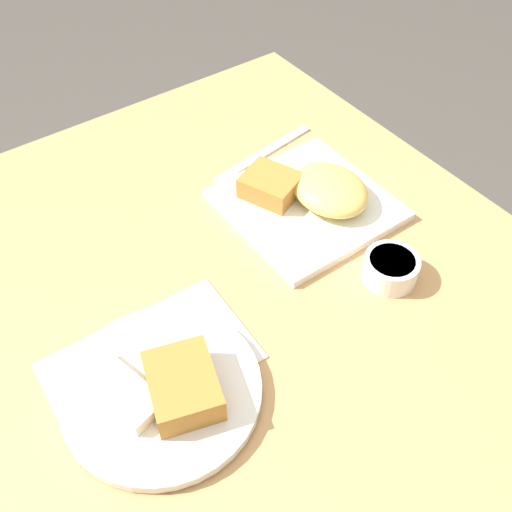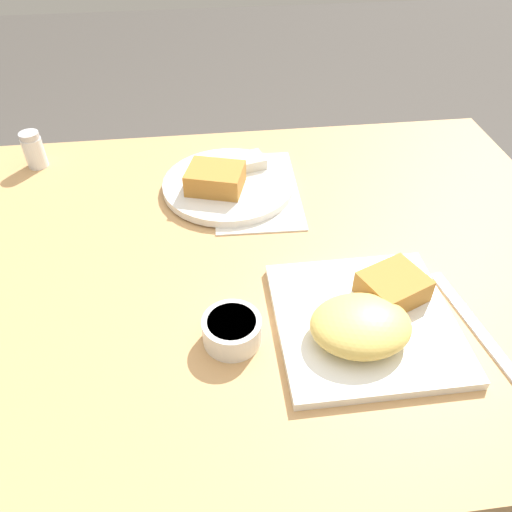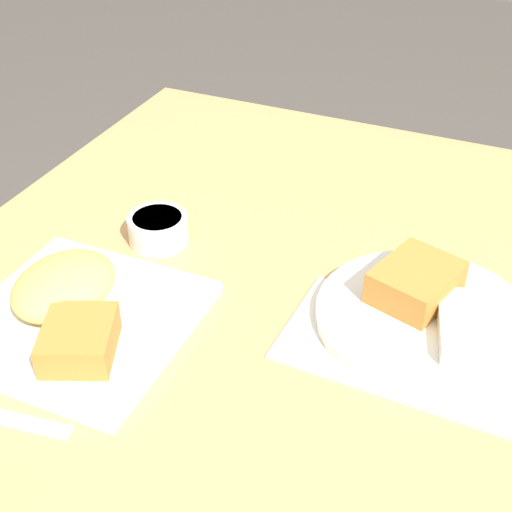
# 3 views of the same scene
# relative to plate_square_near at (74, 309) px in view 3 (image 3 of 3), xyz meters

# --- Properties ---
(dining_table) EXTENTS (1.06, 0.83, 0.72)m
(dining_table) POSITION_rel_plate_square_near_xyz_m (-0.11, 0.17, -0.10)
(dining_table) COLOR tan
(dining_table) RESTS_ON ground_plane
(menu_card) EXTENTS (0.17, 0.26, 0.00)m
(menu_card) POSITION_rel_plate_square_near_xyz_m (-0.11, 0.35, -0.02)
(menu_card) COLOR silver
(menu_card) RESTS_ON dining_table
(plate_square_near) EXTENTS (0.24, 0.24, 0.06)m
(plate_square_near) POSITION_rel_plate_square_near_xyz_m (0.00, 0.00, 0.00)
(plate_square_near) COLOR white
(plate_square_near) RESTS_ON dining_table
(plate_oval_far) EXTENTS (0.24, 0.24, 0.05)m
(plate_oval_far) POSITION_rel_plate_square_near_xyz_m (-0.16, 0.36, -0.00)
(plate_oval_far) COLOR white
(plate_oval_far) RESTS_ON menu_card
(sauce_ramekin) EXTENTS (0.08, 0.08, 0.04)m
(sauce_ramekin) POSITION_rel_plate_square_near_xyz_m (-0.18, 0.00, -0.00)
(sauce_ramekin) COLOR white
(sauce_ramekin) RESTS_ON dining_table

